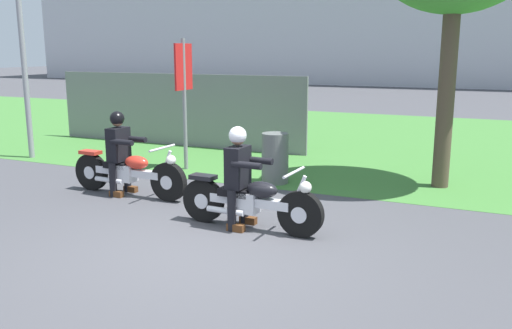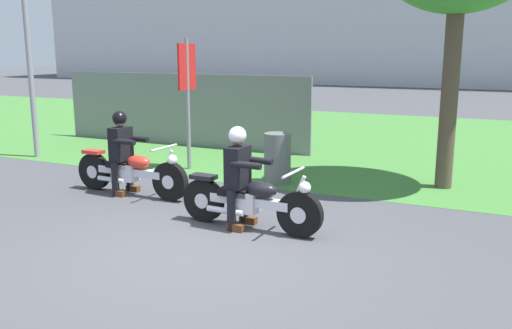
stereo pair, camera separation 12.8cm
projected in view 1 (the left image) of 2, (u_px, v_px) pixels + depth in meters
The scene contains 10 objects.
ground at pixel (201, 250), 6.53m from camera, with size 120.00×120.00×0.00m, color #424247.
grass_verge at pixel (369, 139), 14.65m from camera, with size 60.00×12.00×0.01m, color #3D7533.
motorcycle_lead at pixel (250, 202), 7.25m from camera, with size 2.08×0.66×0.86m.
rider_lead at pixel (239, 169), 7.23m from camera, with size 0.56×0.48×1.39m.
motorcycle_follow at pixel (129, 173), 8.94m from camera, with size 2.24×0.66×0.87m.
rider_follow at pixel (119, 146), 8.93m from camera, with size 0.56×0.48×1.40m.
streetlight_pole at pixel (23, 0), 11.43m from camera, with size 0.96×0.20×5.41m.
trash_can at pixel (275, 158), 9.77m from camera, with size 0.49×0.49×0.91m, color #595E5B.
sign_banner at pixel (184, 84), 10.65m from camera, with size 0.08×0.60×2.60m.
fence_segment at pixel (175, 110), 13.60m from camera, with size 7.00×0.06×1.80m, color slate.
Camera 1 is at (3.14, -5.36, 2.37)m, focal length 37.95 mm.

